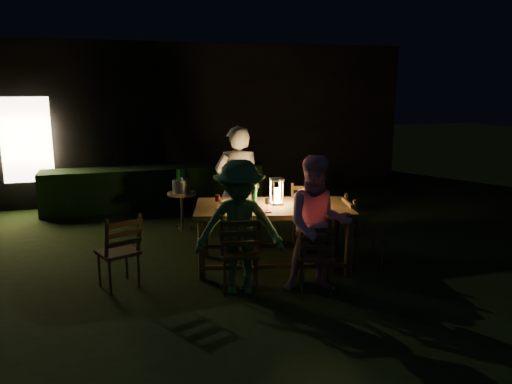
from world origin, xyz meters
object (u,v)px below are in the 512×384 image
object	(u,v)px
side_table	(182,197)
ice_bucket	(181,186)
chair_end	(364,244)
chair_spare	(119,264)
dining_table	(273,212)
bottle_bucket_a	(179,184)
chair_near_left	(240,266)
lantern	(277,193)
chair_far_right	(306,228)
bottle_bucket_b	(184,182)
chair_near_right	(316,267)
bottle_table	(254,195)
person_opp_left	(240,228)
chair_far_left	(238,230)
person_opp_right	(318,225)
person_house_side	(238,188)

from	to	relation	value
side_table	ice_bucket	world-z (taller)	ice_bucket
chair_end	chair_spare	size ratio (longest dim) A/B	1.02
dining_table	bottle_bucket_a	bearing A→B (deg)	129.21
ice_bucket	chair_near_left	bearing A→B (deg)	-83.25
lantern	ice_bucket	bearing A→B (deg)	116.34
chair_far_right	lantern	distance (m)	1.13
chair_end	ice_bucket	bearing A→B (deg)	-127.42
lantern	side_table	xyz separation A→B (m)	(-0.99, 2.00, -0.43)
lantern	bottle_bucket_a	distance (m)	2.23
dining_table	bottle_bucket_b	size ratio (longest dim) A/B	6.85
chair_near_right	ice_bucket	world-z (taller)	chair_near_right
bottle_bucket_a	bottle_table	bearing A→B (deg)	-69.21
person_opp_left	ice_bucket	distance (m)	2.75
chair_near_left	person_opp_left	world-z (taller)	person_opp_left
chair_end	chair_far_left	bearing A→B (deg)	-117.70
lantern	bottle_bucket_b	bearing A→B (deg)	114.74
bottle_bucket_a	side_table	bearing A→B (deg)	38.66
person_opp_right	ice_bucket	bearing A→B (deg)	125.01
bottle_bucket_b	chair_near_right	bearing A→B (deg)	-68.67
chair_end	dining_table	bearing A→B (deg)	-93.10
chair_end	ice_bucket	distance (m)	3.18
person_opp_right	bottle_bucket_b	world-z (taller)	person_opp_right
chair_near_left	chair_end	size ratio (longest dim) A/B	1.04
chair_near_left	chair_spare	bearing A→B (deg)	172.61
chair_end	person_house_side	xyz separation A→B (m)	(-1.45, 1.18, 0.61)
chair_far_right	bottle_bucket_a	bearing A→B (deg)	-22.03
chair_spare	bottle_bucket_b	world-z (taller)	chair_spare
chair_near_right	person_opp_left	distance (m)	1.04
ice_bucket	bottle_bucket_b	distance (m)	0.08
side_table	bottle_bucket_b	xyz separation A→B (m)	(0.05, 0.04, 0.24)
dining_table	bottle_bucket_a	xyz separation A→B (m)	(-0.98, 2.00, 0.04)
bottle_bucket_a	chair_spare	bearing A→B (deg)	-114.69
chair_far_right	side_table	size ratio (longest dim) A/B	1.52
chair_near_left	lantern	distance (m)	1.18
dining_table	chair_near_left	bearing A→B (deg)	-120.24
chair_far_left	chair_spare	bearing A→B (deg)	47.93
chair_near_right	chair_far_right	world-z (taller)	chair_far_right
side_table	bottle_bucket_a	distance (m)	0.24
chair_spare	person_opp_right	world-z (taller)	person_opp_right
chair_near_left	bottle_table	distance (m)	1.04
person_opp_right	bottle_bucket_a	distance (m)	3.15
chair_spare	person_opp_left	size ratio (longest dim) A/B	0.61
person_opp_left	bottle_bucket_a	xyz separation A→B (m)	(-0.36, 2.70, 0.01)
person_opp_right	person_opp_left	xyz separation A→B (m)	(-0.88, 0.20, -0.02)
bottle_bucket_b	side_table	bearing A→B (deg)	-141.34
person_opp_right	chair_far_left	bearing A→B (deg)	119.49
chair_end	chair_far_right	bearing A→B (deg)	-141.71
chair_end	side_table	distance (m)	3.16
side_table	chair_end	bearing A→B (deg)	-47.44
bottle_table	ice_bucket	size ratio (longest dim) A/B	0.93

